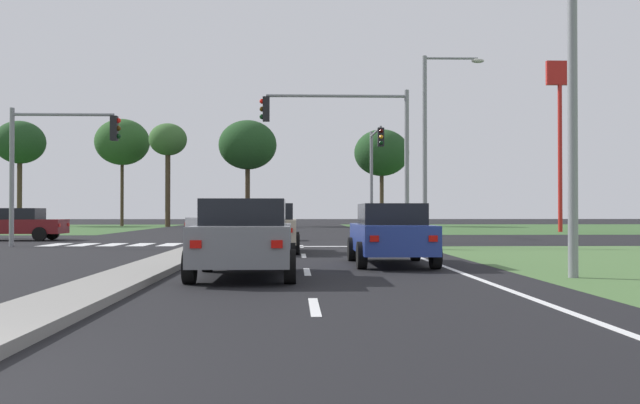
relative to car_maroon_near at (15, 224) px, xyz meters
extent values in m
plane|color=black|center=(9.76, 0.42, -0.77)|extent=(200.00, 200.00, 0.00)
cube|color=#385B2D|center=(35.26, 24.92, -0.77)|extent=(35.00, 35.00, 0.01)
cube|color=gray|center=(9.76, -18.58, -0.70)|extent=(1.20, 22.00, 0.14)
cube|color=gray|center=(9.76, 25.42, -0.70)|extent=(1.20, 36.00, 0.14)
cube|color=silver|center=(13.26, -24.49, -0.76)|extent=(0.14, 2.00, 0.01)
cube|color=silver|center=(13.26, -18.49, -0.76)|extent=(0.14, 2.00, 0.01)
cube|color=silver|center=(13.26, -12.49, -0.76)|extent=(0.14, 2.00, 0.01)
cube|color=silver|center=(13.26, -6.49, -0.76)|extent=(0.14, 2.00, 0.01)
cube|color=silver|center=(16.61, -17.58, -0.76)|extent=(0.14, 24.00, 0.01)
cube|color=silver|center=(13.56, -6.58, -0.76)|extent=(6.40, 0.50, 0.01)
cube|color=silver|center=(3.36, -4.78, -0.76)|extent=(0.70, 2.80, 0.01)
cube|color=silver|center=(4.51, -4.78, -0.76)|extent=(0.70, 2.80, 0.01)
cube|color=silver|center=(5.66, -4.78, -0.76)|extent=(0.70, 2.80, 0.01)
cube|color=silver|center=(6.81, -4.78, -0.76)|extent=(0.70, 2.80, 0.01)
cube|color=silver|center=(7.96, -4.78, -0.76)|extent=(0.70, 2.80, 0.01)
cube|color=silver|center=(9.11, -4.78, -0.76)|extent=(0.70, 2.80, 0.01)
cube|color=silver|center=(10.26, -4.78, -0.76)|extent=(0.70, 2.80, 0.01)
cube|color=maroon|center=(-0.04, 0.00, -0.12)|extent=(4.53, 1.76, 0.66)
cube|color=black|center=(0.11, 0.00, 0.47)|extent=(2.08, 1.55, 0.52)
cube|color=red|center=(2.25, -0.67, -0.05)|extent=(0.04, 0.20, 0.14)
cube|color=red|center=(2.25, 0.67, -0.05)|extent=(0.04, 0.20, 0.14)
cylinder|color=black|center=(1.41, -0.88, -0.45)|extent=(0.64, 0.22, 0.64)
cylinder|color=black|center=(1.41, 0.88, -0.45)|extent=(0.64, 0.22, 0.64)
cube|color=navy|center=(15.40, -16.28, -0.10)|extent=(1.72, 4.45, 0.69)
cube|color=black|center=(15.40, -16.43, 0.50)|extent=(1.51, 2.05, 0.52)
cube|color=red|center=(14.75, -18.53, -0.03)|extent=(0.20, 0.04, 0.14)
cube|color=red|center=(16.05, -18.53, -0.03)|extent=(0.20, 0.04, 0.14)
cylinder|color=black|center=(14.54, -14.86, -0.45)|extent=(0.22, 0.64, 0.64)
cylinder|color=black|center=(16.26, -14.86, -0.45)|extent=(0.22, 0.64, 0.64)
cylinder|color=black|center=(14.54, -17.71, -0.45)|extent=(0.22, 0.64, 0.64)
cylinder|color=black|center=(16.26, -17.71, -0.45)|extent=(0.22, 0.64, 0.64)
cube|color=slate|center=(11.97, -19.70, -0.08)|extent=(1.85, 4.41, 0.74)
cube|color=black|center=(11.97, -19.85, 0.56)|extent=(1.63, 2.03, 0.52)
cube|color=red|center=(11.26, -21.93, 0.00)|extent=(0.20, 0.04, 0.14)
cube|color=red|center=(12.67, -21.93, 0.00)|extent=(0.20, 0.04, 0.14)
cylinder|color=black|center=(11.04, -18.29, -0.45)|extent=(0.22, 0.64, 0.64)
cylinder|color=black|center=(12.90, -18.29, -0.45)|extent=(0.22, 0.64, 0.64)
cylinder|color=black|center=(11.04, -21.11, -0.45)|extent=(0.22, 0.64, 0.64)
cylinder|color=black|center=(12.90, -21.11, -0.45)|extent=(0.22, 0.64, 0.64)
cube|color=#161E47|center=(7.61, 31.37, -0.08)|extent=(1.87, 4.32, 0.75)
cube|color=black|center=(7.61, 31.52, 0.56)|extent=(1.64, 1.99, 0.52)
cube|color=red|center=(8.32, 33.55, 0.00)|extent=(0.20, 0.04, 0.14)
cube|color=red|center=(6.90, 33.55, 0.00)|extent=(0.20, 0.04, 0.14)
cylinder|color=black|center=(8.54, 29.99, -0.45)|extent=(0.22, 0.64, 0.64)
cylinder|color=black|center=(6.67, 29.99, -0.45)|extent=(0.22, 0.64, 0.64)
cylinder|color=black|center=(8.54, 32.75, -0.45)|extent=(0.22, 0.64, 0.64)
cylinder|color=black|center=(6.67, 32.75, -0.45)|extent=(0.22, 0.64, 0.64)
cube|color=#BCAD8E|center=(12.17, -10.61, -0.07)|extent=(1.72, 4.24, 0.76)
cube|color=black|center=(12.17, -10.76, 0.57)|extent=(1.52, 1.95, 0.52)
cube|color=red|center=(11.52, -12.76, 0.01)|extent=(0.20, 0.04, 0.14)
cube|color=red|center=(12.82, -12.76, 0.01)|extent=(0.20, 0.04, 0.14)
cylinder|color=black|center=(11.31, -9.25, -0.45)|extent=(0.22, 0.64, 0.64)
cylinder|color=black|center=(13.03, -9.25, -0.45)|extent=(0.22, 0.64, 0.64)
cylinder|color=black|center=(11.31, -11.97, -0.45)|extent=(0.22, 0.64, 0.64)
cylinder|color=black|center=(13.03, -11.97, -0.45)|extent=(0.22, 0.64, 0.64)
cube|color=silver|center=(10.16, -0.25, -0.07)|extent=(4.27, 1.83, 0.75)
cube|color=black|center=(10.01, -0.25, 0.56)|extent=(1.97, 1.61, 0.52)
cube|color=red|center=(8.00, 0.44, 0.00)|extent=(0.04, 0.20, 0.14)
cube|color=red|center=(8.00, -0.95, 0.00)|extent=(0.04, 0.20, 0.14)
cylinder|color=black|center=(11.53, 0.66, -0.45)|extent=(0.64, 0.22, 0.64)
cylinder|color=black|center=(11.53, -1.17, -0.45)|extent=(0.64, 0.22, 0.64)
cylinder|color=black|center=(8.79, 0.66, -0.45)|extent=(0.64, 0.22, 0.64)
cylinder|color=black|center=(8.79, -1.17, -0.45)|extent=(0.64, 0.22, 0.64)
cylinder|color=gray|center=(2.16, -6.18, 1.89)|extent=(0.18, 0.18, 5.32)
cylinder|color=gray|center=(4.10, -6.18, 4.30)|extent=(3.88, 0.12, 0.12)
cube|color=black|center=(6.04, -6.18, 3.78)|extent=(0.26, 0.32, 0.95)
sphere|color=red|center=(6.20, -6.18, 4.08)|extent=(0.20, 0.20, 0.20)
sphere|color=#3A2405|center=(6.20, -6.18, 3.78)|extent=(0.20, 0.20, 0.20)
sphere|color=black|center=(6.20, -6.18, 3.48)|extent=(0.20, 0.20, 0.20)
cylinder|color=gray|center=(17.36, -6.18, 2.28)|extent=(0.18, 0.18, 6.09)
cylinder|color=gray|center=(14.62, -6.18, 5.07)|extent=(5.48, 0.12, 0.12)
cube|color=black|center=(11.88, -6.18, 4.55)|extent=(0.26, 0.32, 0.95)
sphere|color=red|center=(11.72, -6.18, 4.85)|extent=(0.20, 0.20, 0.20)
sphere|color=#3A2405|center=(11.72, -6.18, 4.55)|extent=(0.20, 0.20, 0.20)
sphere|color=black|center=(11.72, -6.18, 4.25)|extent=(0.20, 0.20, 0.20)
cylinder|color=gray|center=(17.36, 7.02, 2.18)|extent=(0.18, 0.18, 5.89)
cylinder|color=gray|center=(17.36, 4.72, 4.87)|extent=(0.12, 4.60, 0.12)
cube|color=black|center=(17.36, 2.42, 4.35)|extent=(0.32, 0.26, 0.95)
sphere|color=#360503|center=(17.36, 2.26, 4.65)|extent=(0.20, 0.20, 0.20)
sphere|color=orange|center=(17.36, 2.26, 4.35)|extent=(0.20, 0.20, 0.20)
sphere|color=black|center=(17.36, 2.26, 4.05)|extent=(0.20, 0.20, 0.20)
cylinder|color=gray|center=(18.59, -20.12, 3.32)|extent=(0.20, 0.20, 8.17)
cylinder|color=gray|center=(18.59, -3.20, 3.26)|extent=(0.20, 0.20, 8.07)
cylinder|color=gray|center=(19.75, -3.21, 7.20)|extent=(2.31, 0.13, 0.10)
ellipsoid|color=#B2B2A8|center=(20.90, -3.23, 7.10)|extent=(0.56, 0.28, 0.20)
cylinder|color=#335184|center=(9.50, 13.94, -0.28)|extent=(0.16, 0.16, 0.71)
cylinder|color=#9E8966|center=(9.50, 13.94, 0.45)|extent=(0.34, 0.34, 0.74)
sphere|color=tan|center=(9.50, 13.94, 0.92)|extent=(0.21, 0.21, 0.21)
cylinder|color=red|center=(30.56, 13.42, 4.10)|extent=(0.28, 0.28, 9.74)
cube|color=red|center=(30.56, 13.42, 9.77)|extent=(1.80, 0.30, 1.60)
torus|color=yellow|center=(30.16, 13.59, 9.77)|extent=(0.96, 0.16, 0.96)
torus|color=yellow|center=(30.96, 13.59, 9.77)|extent=(0.96, 0.16, 0.96)
cylinder|color=#423323|center=(-12.74, 35.14, 2.51)|extent=(0.46, 0.46, 6.55)
ellipsoid|color=#1E421E|center=(-12.74, 35.14, 7.08)|extent=(4.71, 4.71, 4.01)
cylinder|color=#423323|center=(-3.09, 34.58, 2.46)|extent=(0.31, 0.31, 6.45)
ellipsoid|color=#285123|center=(-3.09, 34.58, 7.08)|extent=(5.06, 5.06, 4.30)
cylinder|color=#423323|center=(1.74, 31.11, 2.65)|extent=(0.45, 0.45, 6.84)
ellipsoid|color=#38602D|center=(1.74, 31.11, 7.00)|extent=(3.36, 3.36, 2.86)
cylinder|color=#423323|center=(8.66, 33.46, 2.25)|extent=(0.44, 0.44, 6.04)
ellipsoid|color=#1E421E|center=(8.66, 33.46, 6.74)|extent=(5.35, 5.35, 4.55)
cylinder|color=#423323|center=(21.02, 32.96, 1.93)|extent=(0.37, 0.37, 5.39)
ellipsoid|color=#1E421E|center=(21.02, 32.96, 6.01)|extent=(5.07, 5.07, 4.31)
camera|label=1|loc=(12.98, -34.81, 0.56)|focal=41.49mm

